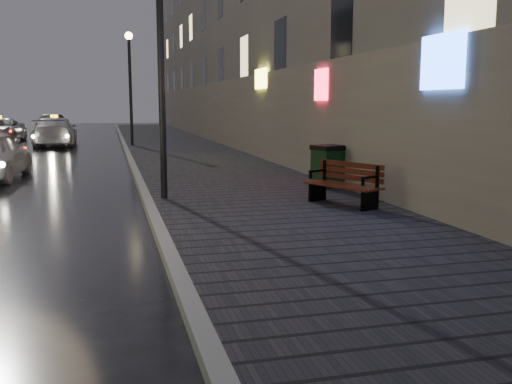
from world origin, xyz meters
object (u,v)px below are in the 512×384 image
bench (345,184)px  trash_bin (328,166)px  lamp_far (130,74)px  car_far (54,123)px  taxi_mid (55,132)px  lamp_near (160,35)px

bench → trash_bin: size_ratio=1.73×
lamp_far → car_far: bearing=107.3°
bench → taxi_mid: bearing=84.4°
trash_bin → taxi_mid: (-7.66, 17.97, 0.06)m
bench → lamp_far: bearing=76.0°
lamp_far → bench: 18.27m
lamp_near → trash_bin: (3.95, 0.65, -2.83)m
lamp_far → trash_bin: lamp_far is taller
lamp_far → taxi_mid: size_ratio=1.07×
bench → car_far: car_far is taller
car_far → lamp_near: bearing=105.9°
bench → car_far: size_ratio=0.39×
trash_bin → lamp_far: bearing=87.5°
lamp_far → trash_bin: bearing=-75.6°
trash_bin → car_far: car_far is taller
trash_bin → taxi_mid: size_ratio=0.20×
taxi_mid → car_far: car_far is taller
trash_bin → bench: bearing=-121.0°
bench → trash_bin: trash_bin is taller
trash_bin → lamp_near: bearing=172.5°
bench → trash_bin: 2.45m
lamp_far → trash_bin: (3.95, -15.35, -2.83)m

